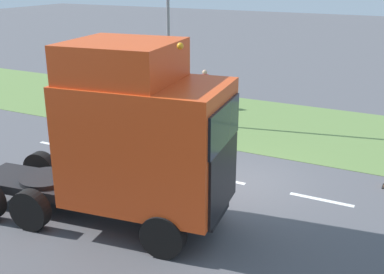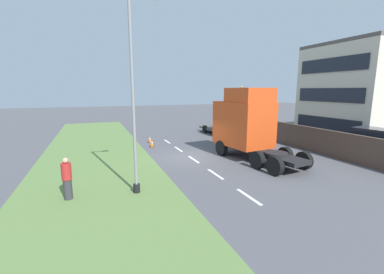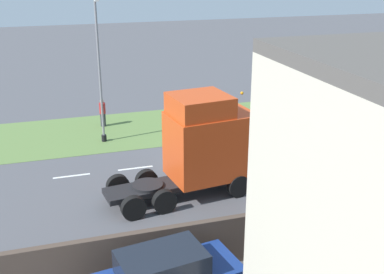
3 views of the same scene
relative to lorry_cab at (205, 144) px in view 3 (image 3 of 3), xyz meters
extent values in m
plane|color=#515156|center=(-3.48, 1.31, -2.31)|extent=(120.00, 120.00, 0.00)
cube|color=#607F42|center=(-9.48, 1.31, -2.31)|extent=(7.00, 44.00, 0.01)
cube|color=white|center=(-3.48, -5.79, -2.31)|extent=(0.16, 1.80, 0.00)
cube|color=white|center=(-3.48, -2.59, -2.31)|extent=(0.16, 1.80, 0.00)
cube|color=white|center=(-3.48, 0.61, -2.31)|extent=(0.16, 1.80, 0.00)
cube|color=white|center=(-3.48, 3.81, -2.31)|extent=(0.16, 1.80, 0.00)
cube|color=white|center=(-3.48, 7.01, -2.31)|extent=(0.16, 1.80, 0.00)
cube|color=#4C3D33|center=(5.52, 1.31, -1.42)|extent=(0.25, 24.00, 1.79)
cube|color=#1E232D|center=(9.09, 1.69, -0.69)|extent=(0.08, 6.31, 1.14)
cube|color=#1E232D|center=(9.09, 1.69, 1.76)|extent=(0.08, 6.31, 1.14)
cube|color=#1E232D|center=(9.09, 1.69, 4.20)|extent=(0.08, 6.31, 1.14)
cube|color=black|center=(0.16, -1.24, -1.65)|extent=(2.20, 6.91, 0.24)
cube|color=#DB4719|center=(-0.04, 0.28, -0.06)|extent=(2.91, 4.02, 2.93)
cube|color=black|center=(-0.27, 2.16, -0.71)|extent=(2.08, 0.32, 1.64)
cube|color=black|center=(-0.27, 2.16, 0.58)|extent=(2.21, 0.34, 0.94)
cube|color=#DB4719|center=(0.04, -0.28, 1.85)|extent=(2.63, 2.70, 0.90)
sphere|color=orange|center=(0.49, 1.48, 2.37)|extent=(0.14, 0.14, 0.14)
cylinder|color=black|center=(0.35, -2.75, -1.47)|extent=(1.51, 1.51, 0.12)
cylinder|color=black|center=(-1.26, 0.98, -1.79)|extent=(0.45, 1.07, 1.04)
cylinder|color=black|center=(0.98, 1.26, -1.79)|extent=(0.45, 1.07, 1.04)
cylinder|color=black|center=(-0.82, -2.56, -1.79)|extent=(0.45, 1.07, 1.04)
cylinder|color=black|center=(1.43, -2.27, -1.79)|extent=(0.45, 1.07, 1.04)
cylinder|color=black|center=(-0.64, -3.91, -1.79)|extent=(0.45, 1.07, 1.04)
cylinder|color=black|center=(1.60, -3.62, -1.79)|extent=(0.45, 1.07, 1.04)
cube|color=silver|center=(2.69, 6.96, -0.70)|extent=(2.18, 2.00, 2.06)
cube|color=black|center=(2.73, 5.98, -0.29)|extent=(1.85, 0.11, 0.74)
cylinder|color=black|center=(1.72, 6.92, -1.91)|extent=(0.27, 0.81, 0.80)
cube|color=black|center=(7.33, -3.82, -0.60)|extent=(1.96, 2.73, 0.72)
cylinder|color=black|center=(6.21, -2.37, -1.99)|extent=(0.30, 0.66, 0.64)
cylinder|color=black|center=(-7.87, -3.60, -2.11)|extent=(0.29, 0.29, 0.40)
cylinder|color=gray|center=(-7.87, -3.60, 1.80)|extent=(0.13, 0.13, 8.23)
cube|color=silver|center=(-6.97, -3.60, 5.82)|extent=(0.44, 0.20, 0.16)
cylinder|color=#333338|center=(-10.62, -3.29, -1.88)|extent=(0.34, 0.34, 0.87)
cylinder|color=#B22626|center=(-10.62, -3.29, -1.11)|extent=(0.39, 0.39, 0.69)
sphere|color=tan|center=(-10.62, -3.29, -0.65)|extent=(0.23, 0.23, 0.23)
cube|color=black|center=(-5.00, 7.14, -2.30)|extent=(0.36, 0.36, 0.03)
cone|color=orange|center=(-5.00, 7.14, -2.01)|extent=(0.28, 0.28, 0.55)
cylinder|color=white|center=(-5.00, 7.14, -1.98)|extent=(0.17, 0.17, 0.07)
cube|color=black|center=(-5.20, 5.41, -2.30)|extent=(0.36, 0.36, 0.03)
cone|color=orange|center=(-5.20, 5.41, -2.01)|extent=(0.28, 0.28, 0.55)
cylinder|color=white|center=(-5.20, 5.41, -1.98)|extent=(0.17, 0.17, 0.07)
camera|label=1|loc=(9.05, 6.13, 3.84)|focal=45.00mm
camera|label=2|loc=(-9.46, -14.50, 2.16)|focal=24.00mm
camera|label=3|loc=(18.96, -6.48, 7.77)|focal=45.00mm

